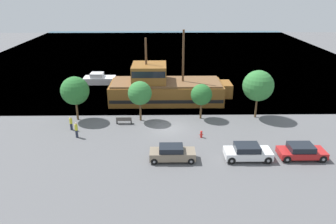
{
  "coord_description": "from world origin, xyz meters",
  "views": [
    {
      "loc": [
        -0.68,
        -33.9,
        15.16
      ],
      "look_at": [
        -0.15,
        2.0,
        1.2
      ],
      "focal_mm": 35.0,
      "sensor_mm": 36.0,
      "label": 1
    }
  ],
  "objects": [
    {
      "name": "tree_row_mideast",
      "position": [
        -3.42,
        2.41,
        3.41
      ],
      "size": [
        2.8,
        2.8,
        4.82
      ],
      "color": "brown",
      "rests_on": "ground_plane"
    },
    {
      "name": "water_surface",
      "position": [
        0.0,
        44.0,
        0.0
      ],
      "size": [
        80.0,
        80.0,
        0.0
      ],
      "primitive_type": "plane",
      "color": "#33566B",
      "rests_on": "ground"
    },
    {
      "name": "parked_car_curb_front",
      "position": [
        12.16,
        -7.01,
        0.7
      ],
      "size": [
        4.29,
        2.01,
        1.38
      ],
      "color": "#B21E1E",
      "rests_on": "ground_plane"
    },
    {
      "name": "tree_row_midwest",
      "position": [
        3.83,
        2.96,
        3.01
      ],
      "size": [
        2.54,
        2.54,
        4.29
      ],
      "color": "brown",
      "rests_on": "ground_plane"
    },
    {
      "name": "parked_car_curb_rear",
      "position": [
        7.08,
        -7.16,
        0.74
      ],
      "size": [
        4.3,
        1.99,
        1.48
      ],
      "color": "white",
      "rests_on": "ground_plane"
    },
    {
      "name": "moored_boat_dockside",
      "position": [
        -11.24,
        18.44,
        0.68
      ],
      "size": [
        5.07,
        2.54,
        1.74
      ],
      "color": "silver",
      "rests_on": "water_surface"
    },
    {
      "name": "bench_promenade_east",
      "position": [
        -5.3,
        1.37,
        0.44
      ],
      "size": [
        1.8,
        0.45,
        0.85
      ],
      "color": "#4C4742",
      "rests_on": "ground_plane"
    },
    {
      "name": "tree_row_east",
      "position": [
        -11.03,
        2.79,
        3.62
      ],
      "size": [
        3.32,
        3.32,
        5.3
      ],
      "color": "brown",
      "rests_on": "ground_plane"
    },
    {
      "name": "pedestrian_walking_near",
      "position": [
        -9.91,
        -2.21,
        0.86
      ],
      "size": [
        0.32,
        0.32,
        1.7
      ],
      "color": "#232838",
      "rests_on": "ground_plane"
    },
    {
      "name": "moored_boat_outer",
      "position": [
        6.49,
        15.71,
        0.56
      ],
      "size": [
        5.72,
        1.97,
        1.51
      ],
      "color": "#2D333D",
      "rests_on": "water_surface"
    },
    {
      "name": "ground_plane",
      "position": [
        0.0,
        0.0,
        0.0
      ],
      "size": [
        160.0,
        160.0,
        0.0
      ],
      "primitive_type": "plane",
      "color": "#5B5B5E"
    },
    {
      "name": "pirate_ship",
      "position": [
        -0.53,
        9.36,
        1.89
      ],
      "size": [
        16.58,
        6.06,
        9.79
      ],
      "color": "brown",
      "rests_on": "water_surface"
    },
    {
      "name": "fire_hydrant",
      "position": [
        3.33,
        -2.44,
        0.41
      ],
      "size": [
        0.42,
        0.25,
        0.76
      ],
      "color": "red",
      "rests_on": "ground_plane"
    },
    {
      "name": "tree_row_west",
      "position": [
        10.58,
        3.21,
        4.01
      ],
      "size": [
        3.68,
        3.68,
        5.85
      ],
      "color": "brown",
      "rests_on": "ground_plane"
    },
    {
      "name": "pedestrian_walking_far",
      "position": [
        -10.99,
        -0.25,
        0.79
      ],
      "size": [
        0.32,
        0.32,
        1.58
      ],
      "color": "#232838",
      "rests_on": "ground_plane"
    },
    {
      "name": "parked_car_curb_mid",
      "position": [
        0.1,
        -7.23,
        0.72
      ],
      "size": [
        4.19,
        1.77,
        1.46
      ],
      "color": "#7F705B",
      "rests_on": "ground_plane"
    }
  ]
}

